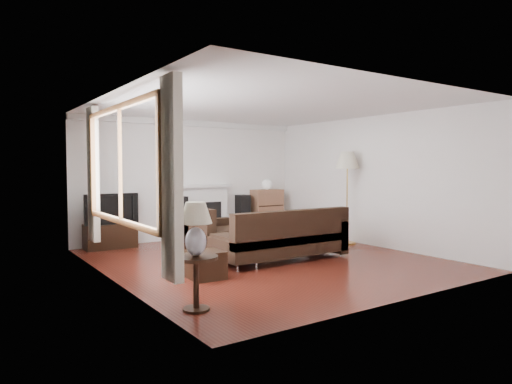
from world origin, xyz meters
TOP-DOWN VIEW (x-y plane):
  - room at (0.00, 0.00)m, footprint 5.10×5.60m
  - window at (-2.45, -0.20)m, footprint 0.12×2.74m
  - curtain_near at (-2.40, -1.72)m, footprint 0.10×0.35m
  - curtain_far at (-2.40, 1.32)m, footprint 0.10×0.35m
  - fireplace at (0.15, 2.64)m, footprint 1.40×0.26m
  - tv_stand at (-1.81, 2.50)m, footprint 0.92×0.42m
  - television at (-1.81, 2.50)m, footprint 0.99×0.13m
  - speaker_left at (-0.40, 2.54)m, footprint 0.32×0.36m
  - speaker_right at (1.16, 2.55)m, footprint 0.27×0.32m
  - bookshelf at (1.81, 2.53)m, footprint 0.73×0.35m
  - globe_lamp at (1.81, 2.53)m, footprint 0.24×0.24m
  - sectional_sofa at (0.18, -0.15)m, footprint 2.44×1.78m
  - coffee_table at (0.02, 1.11)m, footprint 1.10×0.60m
  - footstool at (-1.41, -0.57)m, footprint 0.46×0.46m
  - floor_lamp at (2.22, 0.37)m, footprint 0.51×0.51m
  - side_table at (-2.15, -1.76)m, footprint 0.47×0.47m
  - table_lamp at (-2.15, -1.76)m, footprint 0.35×0.35m

SIDE VIEW (x-z plane):
  - footstool at x=-1.41m, z-range 0.00..0.38m
  - coffee_table at x=0.02m, z-range 0.00..0.43m
  - tv_stand at x=-1.81m, z-range 0.00..0.46m
  - side_table at x=-2.15m, z-range 0.00..0.58m
  - sectional_sofa at x=0.18m, z-range 0.00..0.79m
  - speaker_right at x=1.16m, z-range 0.00..0.90m
  - speaker_left at x=-0.40m, z-range 0.00..0.92m
  - bookshelf at x=1.81m, z-range 0.00..1.00m
  - fireplace at x=0.15m, z-range 0.00..1.15m
  - television at x=-1.81m, z-range 0.46..1.03m
  - table_lamp at x=-2.15m, z-range 0.58..1.14m
  - floor_lamp at x=2.22m, z-range 0.00..1.82m
  - globe_lamp at x=1.81m, z-range 1.00..1.24m
  - room at x=0.00m, z-range -0.02..2.52m
  - curtain_near at x=-2.40m, z-range 0.35..2.45m
  - curtain_far at x=-2.40m, z-range 0.35..2.45m
  - window at x=-2.45m, z-range 0.78..2.32m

